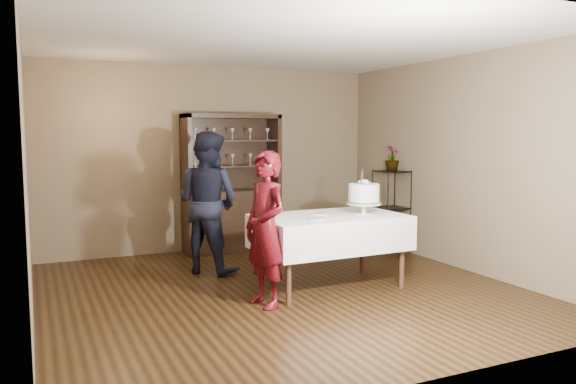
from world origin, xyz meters
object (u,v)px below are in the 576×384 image
object	(u,v)px
plant_etagere	(391,208)
cake_table	(330,232)
cake	(364,195)
potted_plant	(392,158)
woman	(265,229)
china_hutch	(232,206)
man	(207,202)

from	to	relation	value
plant_etagere	cake_table	distance (m)	2.16
cake_table	cake	world-z (taller)	cake
potted_plant	woman	bearing A→B (deg)	-148.23
plant_etagere	china_hutch	bearing A→B (deg)	153.17
china_hutch	man	world-z (taller)	china_hutch
cake_table	potted_plant	distance (m)	2.32
cake	man	bearing A→B (deg)	137.25
plant_etagere	potted_plant	world-z (taller)	potted_plant
man	cake	distance (m)	1.96
china_hutch	cake_table	size ratio (longest dim) A/B	1.21
plant_etagere	woman	size ratio (longest dim) A/B	0.77
cake_table	woman	distance (m)	0.99
cake	potted_plant	bearing A→B (deg)	45.59
china_hutch	potted_plant	world-z (taller)	china_hutch
china_hutch	potted_plant	size ratio (longest dim) A/B	5.54
plant_etagere	man	xyz separation A→B (m)	(-2.77, -0.03, 0.22)
cake	potted_plant	distance (m)	1.97
potted_plant	cake	bearing A→B (deg)	-134.41
plant_etagere	potted_plant	distance (m)	0.72
woman	potted_plant	world-z (taller)	woman
china_hutch	woman	xyz separation A→B (m)	(-0.57, -2.68, 0.11)
cake_table	potted_plant	world-z (taller)	potted_plant
plant_etagere	cake_table	bearing A→B (deg)	-143.38
woman	potted_plant	distance (m)	3.20
cake_table	man	size ratio (longest dim) A/B	0.95
china_hutch	potted_plant	bearing A→B (deg)	-25.97
man	cake	world-z (taller)	man
cake	potted_plant	size ratio (longest dim) A/B	1.49
china_hutch	man	size ratio (longest dim) A/B	1.14
plant_etagere	cake_table	xyz separation A→B (m)	(-1.73, -1.29, -0.03)
man	china_hutch	bearing A→B (deg)	-72.23
cake_table	man	world-z (taller)	man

